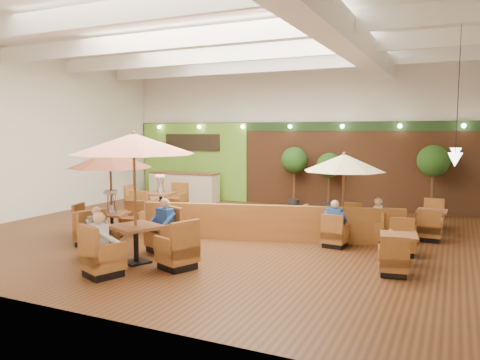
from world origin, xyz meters
The scene contains 17 objects.
room centered at (0.25, 1.22, 3.63)m, with size 14.04×14.00×5.52m.
service_counter centered at (-4.40, 5.10, 0.58)m, with size 3.00×0.75×1.18m.
booth_divider centered at (1.45, -0.11, 0.47)m, with size 6.83×0.18×0.95m, color brown.
table_0 centered at (-2.56, -1.64, 1.73)m, with size 2.34×2.45×2.41m.
table_1 centered at (-0.45, -3.29, 1.94)m, with size 3.02×3.02×2.89m.
table_2 centered at (3.17, 0.78, 1.61)m, with size 2.31×2.31×2.34m.
table_3 centered at (-3.56, 1.79, 0.46)m, with size 1.83×2.70×1.57m.
table_4 centered at (4.77, -1.03, 0.32)m, with size 0.87×2.33×0.85m.
table_5 centered at (5.27, 2.50, 0.33)m, with size 0.81×2.32×0.87m.
topiary_0 centered at (0.32, 5.30, 1.71)m, with size 0.99×0.99×2.29m.
topiary_1 centered at (1.64, 5.30, 1.56)m, with size 0.90×0.90×2.09m.
topiary_2 centered at (5.14, 5.30, 1.80)m, with size 1.04×1.04×2.41m.
diner_0 centered at (-0.45, -4.35, 0.78)m, with size 0.48×0.47×0.85m.
diner_1 centered at (-0.45, -2.23, 0.77)m, with size 0.44×0.40×0.83m.
diner_2 centered at (-1.51, -3.29, 0.73)m, with size 0.35×0.39×0.71m.
diner_3 centered at (3.17, -0.07, 0.73)m, with size 0.37×0.31×0.73m.
diner_4 centered at (4.02, 0.78, 0.73)m, with size 0.30×0.36×0.72m.
Camera 1 is at (5.82, -11.41, 2.88)m, focal length 35.00 mm.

